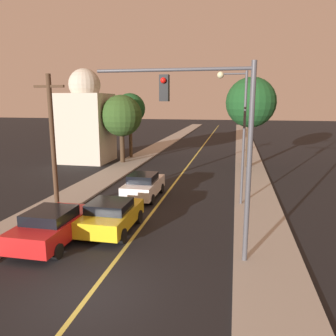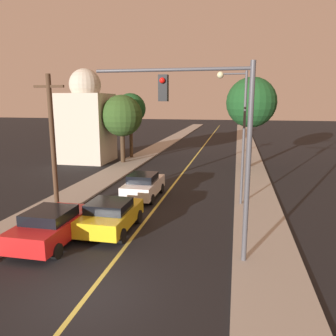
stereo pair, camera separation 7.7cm
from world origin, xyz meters
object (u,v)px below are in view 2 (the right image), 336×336
object	(u,v)px
car_outer_lane_front	(52,225)
traffic_signal_mast	(214,129)
tree_right_near	(251,103)
utility_pole_left	(53,142)
domed_building_left	(87,121)
streetlamp_right	(238,121)
tree_left_far	(130,109)
car_near_lane_front	(110,215)
tree_left_near	(122,116)
car_near_lane_second	(144,185)

from	to	relation	value
car_outer_lane_front	traffic_signal_mast	xyz separation A→B (m)	(6.54, -0.14, 4.09)
car_outer_lane_front	tree_right_near	size ratio (longest dim) A/B	0.53
utility_pole_left	domed_building_left	bearing A→B (deg)	109.23
utility_pole_left	tree_right_near	size ratio (longest dim) A/B	0.90
streetlamp_right	car_outer_lane_front	bearing A→B (deg)	-137.41
streetlamp_right	tree_left_far	size ratio (longest dim) A/B	1.11
tree_right_near	utility_pole_left	bearing A→B (deg)	-125.21
traffic_signal_mast	utility_pole_left	world-z (taller)	utility_pole_left
car_near_lane_front	tree_right_near	bearing A→B (deg)	67.98
car_outer_lane_front	domed_building_left	world-z (taller)	domed_building_left
utility_pole_left	tree_left_near	size ratio (longest dim) A/B	1.11
car_near_lane_second	domed_building_left	size ratio (longest dim) A/B	0.46
car_near_lane_second	utility_pole_left	size ratio (longest dim) A/B	0.58
car_near_lane_second	car_outer_lane_front	size ratio (longest dim) A/B	0.98
streetlamp_right	tree_left_far	world-z (taller)	streetlamp_right
traffic_signal_mast	tree_left_far	world-z (taller)	traffic_signal_mast
streetlamp_right	utility_pole_left	world-z (taller)	streetlamp_right
streetlamp_right	utility_pole_left	size ratio (longest dim) A/B	1.04
car_near_lane_second	car_outer_lane_front	bearing A→B (deg)	-104.83
tree_left_near	domed_building_left	bearing A→B (deg)	175.76
car_near_lane_front	streetlamp_right	world-z (taller)	streetlamp_right
traffic_signal_mast	tree_left_near	xyz separation A→B (m)	(-9.77, 17.87, -0.38)
traffic_signal_mast	domed_building_left	bearing A→B (deg)	126.50
tree_left_near	streetlamp_right	bearing A→B (deg)	-46.06
car_outer_lane_front	car_near_lane_front	bearing A→B (deg)	42.23
car_outer_lane_front	utility_pole_left	xyz separation A→B (m)	(-1.80, 3.42, 3.01)
car_near_lane_front	domed_building_left	world-z (taller)	domed_building_left
utility_pole_left	tree_left_near	distance (m)	14.40
car_near_lane_front	tree_left_far	distance (m)	20.26
utility_pole_left	domed_building_left	world-z (taller)	domed_building_left
car_outer_lane_front	tree_right_near	bearing A→B (deg)	64.79
streetlamp_right	traffic_signal_mast	bearing A→B (deg)	-96.68
car_outer_lane_front	utility_pole_left	bearing A→B (deg)	117.70
traffic_signal_mast	tree_right_near	distance (m)	18.20
car_near_lane_front	tree_left_far	xyz separation A→B (m)	(-5.26, 19.09, 4.29)
tree_left_near	tree_right_near	world-z (taller)	tree_right_near
streetlamp_right	domed_building_left	world-z (taller)	domed_building_left
car_outer_lane_front	tree_right_near	distance (m)	20.43
car_near_lane_front	tree_left_near	xyz separation A→B (m)	(-5.11, 16.02, 3.73)
traffic_signal_mast	streetlamp_right	distance (m)	6.95
car_near_lane_front	tree_left_near	world-z (taller)	tree_left_near
streetlamp_right	domed_building_left	xyz separation A→B (m)	(-14.23, 11.25, -0.76)
tree_left_far	tree_right_near	distance (m)	12.18
car_near_lane_front	utility_pole_left	bearing A→B (deg)	155.00
car_near_lane_second	streetlamp_right	distance (m)	6.77
traffic_signal_mast	utility_pole_left	bearing A→B (deg)	156.85
tree_left_near	car_near_lane_front	bearing A→B (deg)	-72.32
streetlamp_right	tree_left_near	xyz separation A→B (m)	(-10.58, 10.97, -0.27)
domed_building_left	tree_right_near	bearing A→B (deg)	-0.23
car_outer_lane_front	car_near_lane_second	bearing A→B (deg)	75.17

